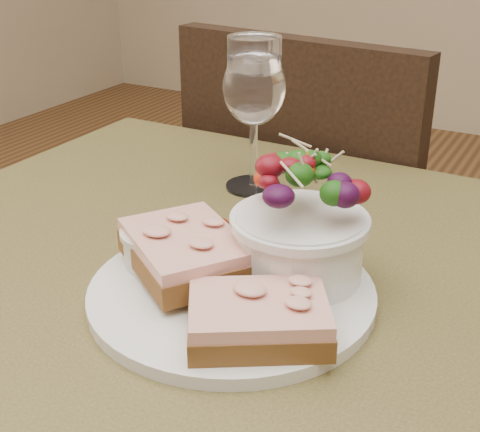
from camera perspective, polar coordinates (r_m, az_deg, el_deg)
The scene contains 9 objects.
cafe_table at distance 0.70m, azimuth -2.83°, elevation -12.93°, with size 0.80×0.80×0.75m.
chair_far at distance 1.39m, azimuth 7.65°, elevation -9.48°, with size 0.47×0.47×0.90m.
dinner_plate at distance 0.61m, azimuth -0.72°, elevation -6.53°, with size 0.26×0.26×0.01m, color white.
sandwich_front at distance 0.54m, azimuth 1.59°, elevation -8.71°, with size 0.14×0.13×0.03m.
sandwich_back at distance 0.62m, azimuth -4.67°, elevation -3.00°, with size 0.16×0.15×0.03m.
ramekin at distance 0.64m, azimuth -6.90°, elevation -2.44°, with size 0.07×0.07×0.04m.
salad_bowl at distance 0.60m, azimuth 5.13°, elevation -0.12°, with size 0.12×0.12×0.13m.
garnish at distance 0.69m, azimuth -0.76°, elevation -1.23°, with size 0.05×0.04×0.02m.
wine_glass at distance 0.81m, azimuth 1.21°, elevation 10.52°, with size 0.08×0.08×0.18m.
Camera 1 is at (0.29, -0.46, 1.08)m, focal length 50.00 mm.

